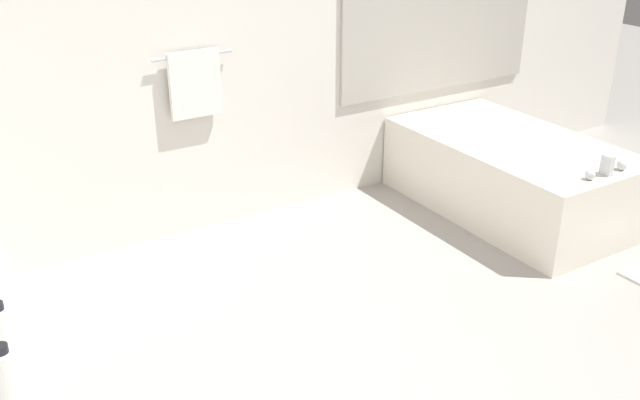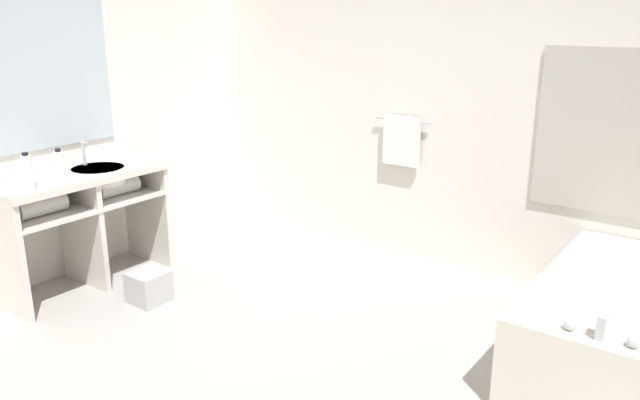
{
  "view_description": "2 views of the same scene",
  "coord_description": "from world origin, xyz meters",
  "px_view_note": "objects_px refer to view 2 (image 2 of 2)",
  "views": [
    {
      "loc": [
        -1.84,
        -1.76,
        2.12
      ],
      "look_at": [
        -0.24,
        0.83,
        0.72
      ],
      "focal_mm": 40.0,
      "sensor_mm": 36.0,
      "label": 1
    },
    {
      "loc": [
        2.09,
        -2.23,
        1.97
      ],
      "look_at": [
        -0.19,
        0.88,
        0.81
      ],
      "focal_mm": 35.0,
      "sensor_mm": 36.0,
      "label": 2
    }
  ],
  "objects_px": {
    "water_bottle_1": "(27,172)",
    "water_bottle_2": "(60,167)",
    "waste_bin": "(149,287)",
    "bathtub": "(626,323)",
    "soap_dispenser": "(65,167)"
  },
  "relations": [
    {
      "from": "water_bottle_1",
      "to": "water_bottle_2",
      "type": "xyz_separation_m",
      "value": [
        0.02,
        0.21,
        -0.0
      ]
    },
    {
      "from": "water_bottle_1",
      "to": "waste_bin",
      "type": "relative_size",
      "value": 0.99
    },
    {
      "from": "bathtub",
      "to": "water_bottle_1",
      "type": "xyz_separation_m",
      "value": [
        -3.37,
        -1.55,
        0.7
      ]
    },
    {
      "from": "bathtub",
      "to": "waste_bin",
      "type": "relative_size",
      "value": 6.71
    },
    {
      "from": "water_bottle_1",
      "to": "waste_bin",
      "type": "xyz_separation_m",
      "value": [
        0.48,
        0.51,
        -0.87
      ]
    },
    {
      "from": "water_bottle_2",
      "to": "waste_bin",
      "type": "bearing_deg",
      "value": 33.08
    },
    {
      "from": "bathtub",
      "to": "waste_bin",
      "type": "xyz_separation_m",
      "value": [
        -2.89,
        -1.05,
        -0.17
      ]
    },
    {
      "from": "water_bottle_1",
      "to": "soap_dispenser",
      "type": "height_order",
      "value": "water_bottle_1"
    },
    {
      "from": "waste_bin",
      "to": "soap_dispenser",
      "type": "bearing_deg",
      "value": -164.34
    },
    {
      "from": "water_bottle_1",
      "to": "waste_bin",
      "type": "distance_m",
      "value": 1.12
    },
    {
      "from": "soap_dispenser",
      "to": "water_bottle_1",
      "type": "bearing_deg",
      "value": -69.81
    },
    {
      "from": "waste_bin",
      "to": "water_bottle_1",
      "type": "bearing_deg",
      "value": -133.12
    },
    {
      "from": "bathtub",
      "to": "soap_dispenser",
      "type": "xyz_separation_m",
      "value": [
        -3.49,
        -1.21,
        0.65
      ]
    },
    {
      "from": "waste_bin",
      "to": "water_bottle_2",
      "type": "bearing_deg",
      "value": -146.92
    },
    {
      "from": "water_bottle_1",
      "to": "water_bottle_2",
      "type": "distance_m",
      "value": 0.22
    }
  ]
}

